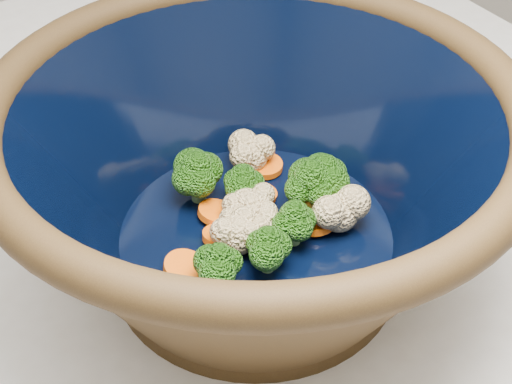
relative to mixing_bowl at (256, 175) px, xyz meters
The scene contains 2 objects.
mixing_bowl is the anchor object (origin of this frame).
vegetable_pile 0.04m from the mixing_bowl, 16.31° to the left, with size 0.17×0.15×0.05m.
Camera 1 is at (-0.12, -0.39, 1.34)m, focal length 50.00 mm.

